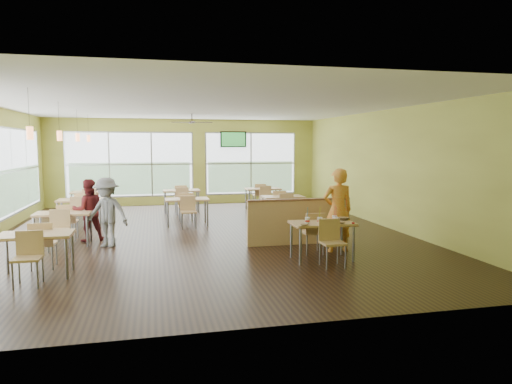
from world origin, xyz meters
TOP-DOWN VIEW (x-y plane):
  - room at (0.00, 0.00)m, footprint 12.00×12.04m
  - window_bays at (-2.65, 3.08)m, footprint 9.24×10.24m
  - main_table at (2.00, -3.00)m, footprint 1.22×1.52m
  - half_wall_divider at (2.00, -1.55)m, footprint 2.40×0.14m
  - dining_tables at (-1.05, 1.71)m, footprint 6.92×8.72m
  - pendant_lights at (-3.20, 0.68)m, footprint 0.11×7.31m
  - ceiling_fan at (-0.00, 3.00)m, footprint 1.25×1.25m
  - tv_backwall at (1.80, 5.90)m, footprint 1.00×0.07m
  - man_plaid at (2.56, -2.43)m, footprint 0.66×0.44m
  - patron_maroon at (-2.71, -0.15)m, footprint 0.82×0.70m
  - patron_grey at (-2.22, -0.87)m, footprint 1.15×0.94m
  - cup_blue at (1.63, -3.18)m, footprint 0.10×0.10m
  - cup_yellow at (1.86, -3.24)m, footprint 0.10×0.10m
  - cup_red_near at (2.19, -3.23)m, footprint 0.10×0.10m
  - cup_red_far at (2.21, -3.11)m, footprint 0.10×0.10m
  - food_basket at (2.51, -2.85)m, footprint 0.23×0.23m
  - ketchup_cup at (2.51, -3.30)m, footprint 0.06×0.06m
  - wrapper_left at (1.53, -3.30)m, footprint 0.19×0.18m
  - wrapper_mid at (2.11, -2.87)m, footprint 0.25×0.24m
  - wrapper_right at (2.30, -3.25)m, footprint 0.14×0.12m

SIDE VIEW (x-z plane):
  - half_wall_divider at x=2.00m, z-range 0.00..1.04m
  - dining_tables at x=-1.05m, z-range 0.20..1.07m
  - main_table at x=2.00m, z-range 0.20..1.07m
  - patron_maroon at x=-2.71m, z-range 0.00..1.46m
  - ketchup_cup at x=2.51m, z-range 0.75..0.77m
  - wrapper_right at x=2.30m, z-range 0.75..0.78m
  - wrapper_left at x=1.53m, z-range 0.75..0.79m
  - patron_grey at x=-2.22m, z-range 0.00..1.54m
  - wrapper_mid at x=2.11m, z-range 0.75..0.80m
  - food_basket at x=2.51m, z-range 0.75..0.81m
  - cup_red_near at x=2.19m, z-range 0.65..0.99m
  - cup_blue at x=1.63m, z-range 0.64..1.00m
  - cup_yellow at x=1.86m, z-range 0.64..1.01m
  - cup_red_far at x=2.21m, z-range 0.64..1.01m
  - man_plaid at x=2.56m, z-range 0.00..1.77m
  - window_bays at x=-2.65m, z-range 0.29..2.66m
  - room at x=0.00m, z-range 0.00..3.20m
  - tv_backwall at x=1.80m, z-range 2.15..2.75m
  - pendant_lights at x=-3.20m, z-range 2.02..2.88m
  - ceiling_fan at x=0.00m, z-range 2.80..3.09m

